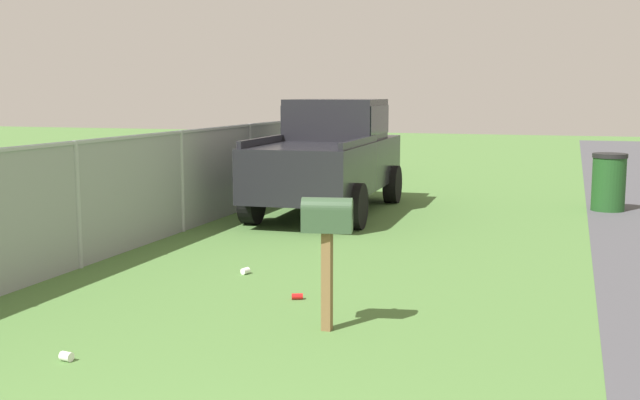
{
  "coord_description": "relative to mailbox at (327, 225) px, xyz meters",
  "views": [
    {
      "loc": [
        -2.03,
        -1.94,
        2.22
      ],
      "look_at": [
        4.6,
        0.23,
        1.24
      ],
      "focal_mm": 43.24,
      "sensor_mm": 36.0,
      "label": 1
    }
  ],
  "objects": [
    {
      "name": "trash_bin",
      "position": [
        8.7,
        -2.81,
        -0.45
      ],
      "size": [
        0.64,
        0.64,
        1.09
      ],
      "color": "#1E4C1E",
      "rests_on": "ground"
    },
    {
      "name": "litter_cup_near_hydrant",
      "position": [
        1.83,
        1.64,
        -0.96
      ],
      "size": [
        0.12,
        0.11,
        0.08
      ],
      "primitive_type": "cylinder",
      "rotation": [
        0.0,
        1.57,
        2.81
      ],
      "color": "white",
      "rests_on": "ground"
    },
    {
      "name": "litter_cup_midfield_b",
      "position": [
        -1.48,
        1.8,
        -0.96
      ],
      "size": [
        0.09,
        0.11,
        0.08
      ],
      "primitive_type": "cylinder",
      "rotation": [
        0.0,
        1.57,
        1.44
      ],
      "color": "white",
      "rests_on": "ground"
    },
    {
      "name": "litter_can_midfield_a",
      "position": [
        0.93,
        0.63,
        -0.97
      ],
      "size": [
        0.11,
        0.14,
        0.07
      ],
      "primitive_type": "cylinder",
      "rotation": [
        0.0,
        1.57,
        5.11
      ],
      "color": "red",
      "rests_on": "ground"
    },
    {
      "name": "pickup_truck",
      "position": [
        7.02,
        2.16,
        0.1
      ],
      "size": [
        4.87,
        2.21,
        2.09
      ],
      "rotation": [
        0.0,
        0.0,
        0.03
      ],
      "color": "black",
      "rests_on": "ground"
    },
    {
      "name": "mailbox",
      "position": [
        0.0,
        0.0,
        0.0
      ],
      "size": [
        0.29,
        0.5,
        1.26
      ],
      "rotation": [
        0.0,
        0.0,
        0.2
      ],
      "color": "brown",
      "rests_on": "ground"
    },
    {
      "name": "fence_section",
      "position": [
        5.6,
        3.78,
        -0.12
      ],
      "size": [
        19.22,
        0.07,
        1.63
      ],
      "color": "#9EA3A8",
      "rests_on": "ground"
    }
  ]
}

